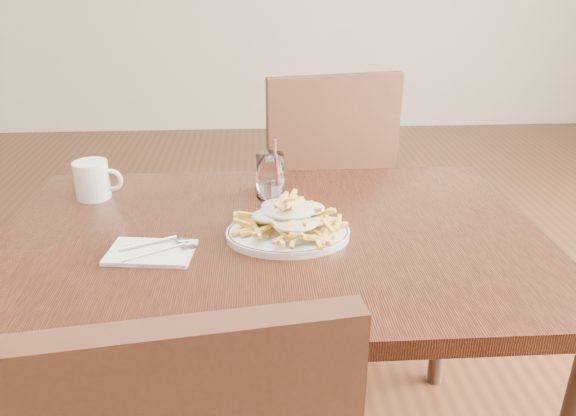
{
  "coord_description": "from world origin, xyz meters",
  "views": [
    {
      "loc": [
        -0.04,
        -1.12,
        1.3
      ],
      "look_at": [
        0.03,
        -0.03,
        0.82
      ],
      "focal_mm": 35.0,
      "sensor_mm": 36.0,
      "label": 1
    }
  ],
  "objects": [
    {
      "name": "coffee_mug",
      "position": [
        -0.44,
        0.23,
        0.8
      ],
      "size": [
        0.12,
        0.09,
        0.1
      ],
      "color": "white",
      "rests_on": "table"
    },
    {
      "name": "cutlery",
      "position": [
        -0.25,
        -0.08,
        0.76
      ],
      "size": [
        0.16,
        0.13,
        0.01
      ],
      "color": "silver",
      "rests_on": "napkin"
    },
    {
      "name": "table",
      "position": [
        0.0,
        0.0,
        0.67
      ],
      "size": [
        1.2,
        0.8,
        0.75
      ],
      "color": "black",
      "rests_on": "ground"
    },
    {
      "name": "loaded_fries",
      "position": [
        0.03,
        -0.03,
        0.8
      ],
      "size": [
        0.22,
        0.18,
        0.07
      ],
      "color": "#ECBF48",
      "rests_on": "fries_plate"
    },
    {
      "name": "napkin",
      "position": [
        -0.25,
        -0.09,
        0.75
      ],
      "size": [
        0.19,
        0.13,
        0.01
      ],
      "primitive_type": "cube",
      "rotation": [
        0.0,
        0.0,
        -0.13
      ],
      "color": "white",
      "rests_on": "table"
    },
    {
      "name": "chair_far",
      "position": [
        0.21,
        0.77,
        0.55
      ],
      "size": [
        0.52,
        0.52,
        0.97
      ],
      "color": "#321A10",
      "rests_on": "ground"
    },
    {
      "name": "fries_plate",
      "position": [
        0.03,
        -0.03,
        0.76
      ],
      "size": [
        0.32,
        0.29,
        0.02
      ],
      "color": "white",
      "rests_on": "table"
    },
    {
      "name": "water_glass",
      "position": [
        0.0,
        0.21,
        0.8
      ],
      "size": [
        0.07,
        0.07,
        0.15
      ],
      "color": "white",
      "rests_on": "table"
    }
  ]
}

